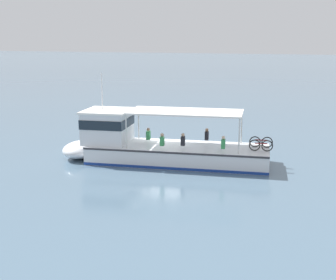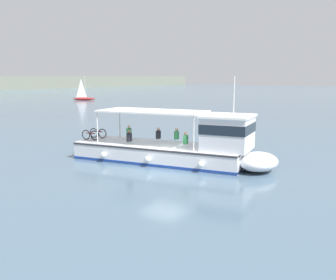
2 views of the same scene
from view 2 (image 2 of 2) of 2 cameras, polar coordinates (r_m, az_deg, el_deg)
ground_plane at (r=22.10m, az=-0.53°, el=-4.42°), size 400.00×400.00×0.00m
ferry_main at (r=23.39m, az=2.26°, el=-1.10°), size 5.15×13.04×5.32m
sailboat_near_starboard at (r=88.02m, az=-12.44°, el=6.18°), size 4.02×4.67×5.40m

